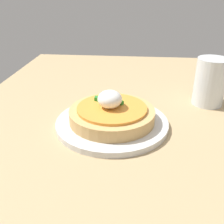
{
  "coord_description": "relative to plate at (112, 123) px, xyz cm",
  "views": [
    {
      "loc": [
        54.42,
        -3.59,
        30.17
      ],
      "look_at": [
        5.19,
        -8.28,
        5.38
      ],
      "focal_mm": 41.92,
      "sensor_mm": 36.0,
      "label": 1
    }
  ],
  "objects": [
    {
      "name": "dining_table",
      "position": [
        -5.19,
        8.28,
        -1.69
      ],
      "size": [
        107.21,
        89.35,
        2.14
      ],
      "primitive_type": "cube",
      "color": "tan",
      "rests_on": "ground"
    },
    {
      "name": "plate",
      "position": [
        0.0,
        0.0,
        0.0
      ],
      "size": [
        24.09,
        24.09,
        1.24
      ],
      "primitive_type": "cylinder",
      "color": "silver",
      "rests_on": "dining_table"
    },
    {
      "name": "pizza",
      "position": [
        0.0,
        -0.05,
        2.45
      ],
      "size": [
        18.2,
        18.2,
        6.89
      ],
      "color": "tan",
      "rests_on": "plate"
    },
    {
      "name": "cup_near",
      "position": [
        -13.6,
        23.01,
        4.74
      ],
      "size": [
        7.6,
        7.6,
        11.71
      ],
      "color": "silver",
      "rests_on": "dining_table"
    }
  ]
}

